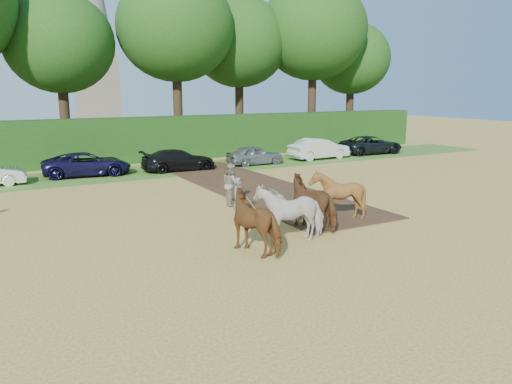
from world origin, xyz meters
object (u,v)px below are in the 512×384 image
object	(u,v)px
plough_team	(301,206)
church	(93,19)
spectator_near	(232,184)
parked_cars	(202,157)

from	to	relation	value
plough_team	church	size ratio (longest dim) A/B	0.23
spectator_near	parked_cars	distance (m)	10.42
plough_team	parked_cars	bearing A→B (deg)	79.95
parked_cars	spectator_near	bearing A→B (deg)	-106.10
spectator_near	plough_team	world-z (taller)	plough_team
parked_cars	church	xyz separation A→B (m)	(2.32, 41.16, 13.06)
parked_cars	church	world-z (taller)	church
spectator_near	church	xyz separation A→B (m)	(5.21, 51.17, 12.82)
church	plough_team	bearing A→B (deg)	-95.06
plough_team	parked_cars	xyz separation A→B (m)	(2.64, 14.88, -0.27)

